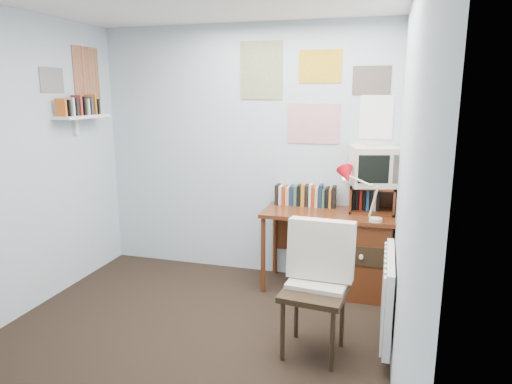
# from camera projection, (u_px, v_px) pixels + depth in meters

# --- Properties ---
(ground) EXTENTS (3.50, 3.50, 0.00)m
(ground) POSITION_uv_depth(u_px,v_px,m) (172.00, 357.00, 3.25)
(ground) COLOR black
(ground) RESTS_ON ground
(back_wall) EXTENTS (3.00, 0.02, 2.50)m
(back_wall) POSITION_uv_depth(u_px,v_px,m) (244.00, 152.00, 4.62)
(back_wall) COLOR silver
(back_wall) RESTS_ON ground
(right_wall) EXTENTS (0.02, 3.50, 2.50)m
(right_wall) POSITION_uv_depth(u_px,v_px,m) (405.00, 200.00, 2.57)
(right_wall) COLOR silver
(right_wall) RESTS_ON ground
(desk) EXTENTS (1.20, 0.55, 0.76)m
(desk) POSITION_uv_depth(u_px,v_px,m) (356.00, 251.00, 4.23)
(desk) COLOR #592914
(desk) RESTS_ON ground
(desk_chair) EXTENTS (0.52, 0.50, 0.93)m
(desk_chair) POSITION_uv_depth(u_px,v_px,m) (314.00, 293.00, 3.21)
(desk_chair) COLOR black
(desk_chair) RESTS_ON ground
(desk_lamp) EXTENTS (0.29, 0.25, 0.40)m
(desk_lamp) POSITION_uv_depth(u_px,v_px,m) (377.00, 199.00, 3.87)
(desk_lamp) COLOR red
(desk_lamp) RESTS_ON desk
(tv_riser) EXTENTS (0.40, 0.30, 0.25)m
(tv_riser) POSITION_uv_depth(u_px,v_px,m) (372.00, 199.00, 4.20)
(tv_riser) COLOR #592914
(tv_riser) RESTS_ON desk
(crt_tv) EXTENTS (0.50, 0.47, 0.39)m
(crt_tv) POSITION_uv_depth(u_px,v_px,m) (374.00, 164.00, 4.15)
(crt_tv) COLOR beige
(crt_tv) RESTS_ON tv_riser
(book_row) EXTENTS (0.60, 0.14, 0.22)m
(book_row) POSITION_uv_depth(u_px,v_px,m) (306.00, 195.00, 4.44)
(book_row) COLOR #592914
(book_row) RESTS_ON desk
(radiator) EXTENTS (0.09, 0.80, 0.60)m
(radiator) POSITION_uv_depth(u_px,v_px,m) (388.00, 295.00, 3.28)
(radiator) COLOR white
(radiator) RESTS_ON right_wall
(wall_shelf) EXTENTS (0.20, 0.62, 0.24)m
(wall_shelf) POSITION_uv_depth(u_px,v_px,m) (82.00, 117.00, 4.30)
(wall_shelf) COLOR white
(wall_shelf) RESTS_ON left_wall
(posters_back) EXTENTS (1.20, 0.01, 0.90)m
(posters_back) POSITION_uv_depth(u_px,v_px,m) (314.00, 92.00, 4.30)
(posters_back) COLOR white
(posters_back) RESTS_ON back_wall
(posters_left) EXTENTS (0.01, 0.70, 0.60)m
(posters_left) POSITION_uv_depth(u_px,v_px,m) (70.00, 75.00, 4.25)
(posters_left) COLOR white
(posters_left) RESTS_ON left_wall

